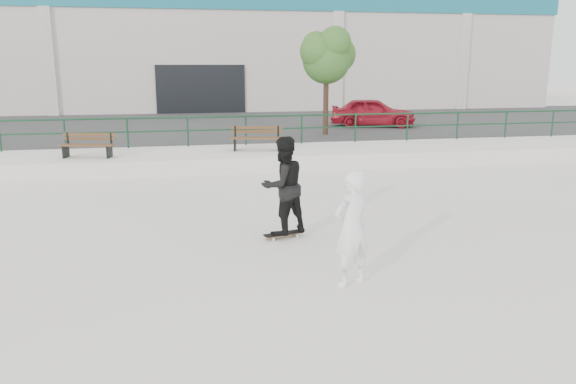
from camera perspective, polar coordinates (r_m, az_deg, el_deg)
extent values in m
plane|color=beige|center=(9.41, -2.57, -7.72)|extent=(120.00, 120.00, 0.00)
cube|color=silver|center=(18.51, -6.88, 3.36)|extent=(30.00, 3.00, 0.50)
cube|color=#353535|center=(26.92, -8.21, 6.33)|extent=(60.00, 14.00, 0.50)
cylinder|color=#163E26|center=(19.64, -7.26, 7.58)|extent=(28.00, 0.06, 0.06)
cylinder|color=#163E26|center=(19.68, -7.22, 6.28)|extent=(28.00, 0.05, 0.05)
cylinder|color=#163E26|center=(20.47, -27.24, 5.06)|extent=(0.06, 0.06, 1.00)
cylinder|color=#163E26|center=(20.00, -21.72, 5.42)|extent=(0.06, 0.06, 1.00)
cylinder|color=#163E26|center=(19.73, -15.99, 5.75)|extent=(0.06, 0.06, 1.00)
cylinder|color=#163E26|center=(19.65, -10.15, 6.02)|extent=(0.06, 0.06, 1.00)
cylinder|color=#163E26|center=(19.78, -4.31, 6.23)|extent=(0.06, 0.06, 1.00)
cylinder|color=#163E26|center=(20.10, 1.39, 6.37)|extent=(0.06, 0.06, 1.00)
cylinder|color=#163E26|center=(20.62, 6.86, 6.45)|extent=(0.06, 0.06, 1.00)
cylinder|color=#163E26|center=(21.31, 12.03, 6.47)|extent=(0.06, 0.06, 1.00)
cylinder|color=#163E26|center=(22.16, 16.83, 6.45)|extent=(0.06, 0.06, 1.00)
cylinder|color=#163E26|center=(23.16, 21.25, 6.38)|extent=(0.06, 0.06, 1.00)
cylinder|color=#163E26|center=(24.27, 25.28, 6.29)|extent=(0.06, 0.06, 1.00)
cube|color=silver|center=(40.74, -9.41, 13.81)|extent=(44.00, 16.00, 8.00)
cube|color=#1B748A|center=(40.90, -9.58, 18.15)|extent=(44.20, 16.20, 1.80)
cube|color=black|center=(32.73, -8.83, 9.86)|extent=(5.00, 0.15, 3.20)
cube|color=silver|center=(33.30, -23.09, 11.63)|extent=(0.60, 0.25, 6.20)
cube|color=silver|center=(33.90, 5.06, 12.60)|extent=(0.60, 0.25, 6.20)
cube|color=silver|center=(36.89, 17.38, 12.10)|extent=(0.60, 0.25, 6.20)
cube|color=#533A1C|center=(17.98, -19.91, 4.43)|extent=(1.59, 0.44, 0.04)
cube|color=#533A1C|center=(18.13, -19.74, 4.51)|extent=(1.59, 0.44, 0.04)
cube|color=#533A1C|center=(18.28, -19.56, 4.59)|extent=(1.59, 0.44, 0.04)
cube|color=#533A1C|center=(18.33, -19.52, 5.15)|extent=(1.58, 0.37, 0.09)
cube|color=#533A1C|center=(18.31, -19.55, 5.54)|extent=(1.58, 0.37, 0.09)
cube|color=black|center=(18.41, -21.64, 3.86)|extent=(0.15, 0.45, 0.37)
cube|color=black|center=(18.57, -21.47, 5.09)|extent=(0.06, 0.05, 0.37)
cube|color=black|center=(17.93, -17.68, 3.94)|extent=(0.15, 0.45, 0.37)
cube|color=black|center=(18.10, -17.53, 5.20)|extent=(0.06, 0.05, 0.37)
cube|color=#533A1C|center=(18.34, -3.23, 5.43)|extent=(1.71, 0.39, 0.04)
cube|color=#533A1C|center=(18.51, -3.21, 5.50)|extent=(1.71, 0.39, 0.04)
cube|color=#533A1C|center=(18.68, -3.20, 5.56)|extent=(1.71, 0.39, 0.04)
cube|color=#533A1C|center=(18.73, -3.20, 6.14)|extent=(1.69, 0.31, 0.10)
cube|color=#533A1C|center=(18.72, -3.20, 6.55)|extent=(1.69, 0.31, 0.10)
cube|color=black|center=(18.57, -5.41, 4.83)|extent=(0.13, 0.48, 0.40)
cube|color=black|center=(18.77, -5.39, 6.12)|extent=(0.06, 0.06, 0.40)
cube|color=black|center=(18.53, -0.99, 4.87)|extent=(0.13, 0.48, 0.40)
cube|color=black|center=(18.73, -1.01, 6.16)|extent=(0.06, 0.06, 0.40)
cylinder|color=#3D261E|center=(22.63, 3.86, 9.02)|extent=(0.21, 0.21, 2.52)
sphere|color=#2C6224|center=(22.58, 3.93, 13.27)|extent=(1.89, 1.89, 1.89)
sphere|color=#2C6224|center=(23.02, 5.03, 13.77)|extent=(1.47, 1.47, 1.47)
sphere|color=#2C6224|center=(22.27, 3.01, 14.09)|extent=(1.36, 1.36, 1.36)
sphere|color=#2C6224|center=(22.24, 4.78, 14.88)|extent=(1.26, 1.26, 1.26)
sphere|color=#2C6224|center=(22.91, 2.89, 14.59)|extent=(1.15, 1.15, 1.15)
imported|color=maroon|center=(25.78, 8.62, 8.03)|extent=(4.05, 2.52, 1.29)
cube|color=black|center=(10.94, -0.48, -4.22)|extent=(0.80, 0.41, 0.02)
cube|color=brown|center=(10.95, -0.48, -4.30)|extent=(0.80, 0.41, 0.01)
cube|color=gray|center=(10.85, -1.71, -4.62)|extent=(0.10, 0.17, 0.03)
cube|color=gray|center=(11.07, 0.72, -4.24)|extent=(0.10, 0.17, 0.03)
cylinder|color=beige|center=(10.77, -1.49, -4.84)|extent=(0.06, 0.04, 0.06)
cylinder|color=beige|center=(10.93, -1.93, -4.57)|extent=(0.06, 0.04, 0.06)
cylinder|color=beige|center=(10.99, 0.95, -4.46)|extent=(0.06, 0.04, 0.06)
cylinder|color=beige|center=(11.15, 0.49, -4.20)|extent=(0.06, 0.04, 0.06)
imported|color=black|center=(10.70, -0.49, 0.65)|extent=(1.12, 1.02, 1.89)
imported|color=white|center=(8.49, 6.50, -3.74)|extent=(0.77, 0.65, 1.79)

